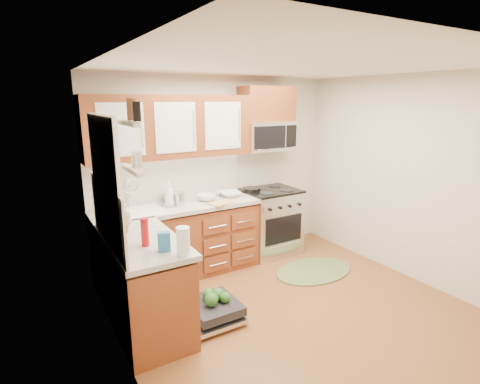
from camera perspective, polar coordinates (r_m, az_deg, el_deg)
floor at (r=4.24m, az=8.36°, el=-17.40°), size 3.50×3.50×0.00m
ceiling at (r=3.64m, az=9.82°, el=18.52°), size 3.50×3.50×0.00m
wall_back at (r=5.18m, az=-3.41°, el=3.39°), size 3.50×0.04×2.50m
wall_left at (r=2.99m, az=-17.86°, el=-5.22°), size 0.04×3.50×2.50m
wall_right at (r=5.03m, az=24.56°, el=1.83°), size 0.04×3.50×2.50m
base_cabinet_back at (r=4.86m, az=-9.28°, el=-7.64°), size 2.05×0.60×0.85m
base_cabinet_left at (r=3.85m, az=-14.33°, el=-13.93°), size 0.60×1.25×0.85m
countertop_back at (r=4.70m, az=-9.46°, el=-2.28°), size 2.07×0.64×0.05m
countertop_left at (r=3.66m, az=-14.63°, el=-7.30°), size 0.64×1.27×0.05m
backsplash_back at (r=4.89m, az=-10.88°, el=2.05°), size 2.05×0.02×0.57m
backsplash_left at (r=3.50m, az=-19.58°, el=-3.29°), size 0.02×1.25×0.57m
upper_cabinets at (r=4.65m, az=-10.57°, el=9.74°), size 2.05×0.35×0.75m
cabinet_over_mw at (r=5.30m, az=4.07°, el=13.24°), size 0.76×0.35×0.47m
range at (r=5.46m, az=4.64°, el=-4.50°), size 0.76×0.64×0.95m
microwave at (r=5.30m, az=4.14°, el=8.53°), size 0.76×0.38×0.40m
sink at (r=4.55m, az=-15.48°, el=-4.45°), size 0.62×0.50×0.26m
dishwasher at (r=4.01m, az=-4.56°, el=-17.67°), size 0.70×0.60×0.20m
window at (r=3.39m, az=-19.95°, el=2.10°), size 0.03×1.05×1.05m
window_blind at (r=3.35m, az=-20.00°, el=7.68°), size 0.02×0.96×0.40m
shelf_upper at (r=2.51m, az=-16.67°, el=10.00°), size 0.04×0.40×0.03m
shelf_lower at (r=2.54m, az=-16.21°, el=3.25°), size 0.04×0.40×0.03m
rug at (r=5.11m, az=11.21°, el=-11.69°), size 1.23×0.93×0.02m
skillet at (r=5.23m, az=1.75°, el=0.40°), size 0.32×0.32×0.05m
stock_pot at (r=4.82m, az=-10.28°, el=-0.82°), size 0.23×0.23×0.13m
cutting_board at (r=4.69m, az=-2.81°, el=-1.66°), size 0.35×0.27×0.02m
canister at (r=4.62m, az=-9.15°, el=-1.08°), size 0.13×0.13×0.18m
paper_towel_roll at (r=3.18m, az=-8.65°, el=-7.43°), size 0.13×0.13×0.25m
mustard_bottle at (r=3.86m, az=-18.08°, el=-4.27°), size 0.09×0.09×0.23m
red_bottle at (r=3.43m, az=-14.30°, el=-5.95°), size 0.08×0.08×0.26m
wooden_box at (r=3.85m, az=-17.93°, el=-4.84°), size 0.18×0.16×0.15m
blue_carton at (r=3.30m, az=-11.50°, el=-7.44°), size 0.12×0.09×0.17m
bowl_a at (r=5.03m, az=-1.47°, el=-0.33°), size 0.30×0.30×0.07m
bowl_b at (r=4.86m, az=-5.06°, el=-0.83°), size 0.30×0.30×0.08m
cup at (r=5.09m, az=-3.38°, el=-0.05°), size 0.14×0.14×0.09m
soap_bottle_a at (r=4.60m, az=-10.73°, el=-0.47°), size 0.13×0.13×0.29m
soap_bottle_b at (r=4.10m, az=-17.01°, el=-3.23°), size 0.12×0.12×0.21m
soap_bottle_c at (r=3.79m, az=-18.33°, el=-5.05°), size 0.16×0.16×0.17m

